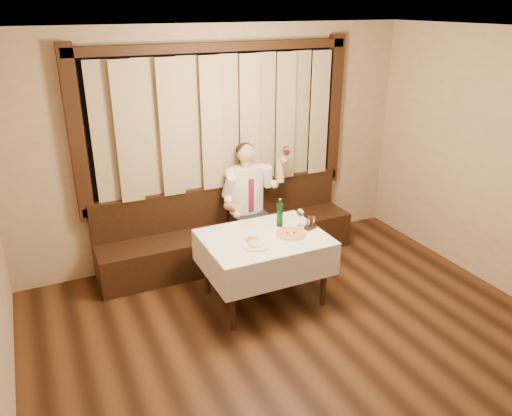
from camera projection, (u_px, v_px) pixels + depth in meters
name	position (u px, v px, depth m)	size (l,w,h in m)	color
room	(302.00, 192.00, 4.29)	(5.01, 6.01, 2.81)	black
banquette	(228.00, 236.00, 6.21)	(3.20, 0.61, 0.94)	black
dining_table	(264.00, 245.00, 5.22)	(1.27, 0.97, 0.76)	black
pizza	(291.00, 234.00, 5.21)	(0.33, 0.33, 0.04)	white
pasta_red	(252.00, 239.00, 5.05)	(0.23, 0.23, 0.08)	white
pasta_cream	(256.00, 243.00, 4.96)	(0.28, 0.28, 0.09)	white
green_bottle	(280.00, 215.00, 5.37)	(0.07, 0.07, 0.32)	#0F481F
table_wine_glass	(300.00, 214.00, 5.35)	(0.08, 0.08, 0.21)	white
cruet_caddy	(310.00, 224.00, 5.34)	(0.15, 0.10, 0.14)	black
seated_man	(250.00, 195.00, 6.03)	(0.82, 0.62, 1.47)	black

